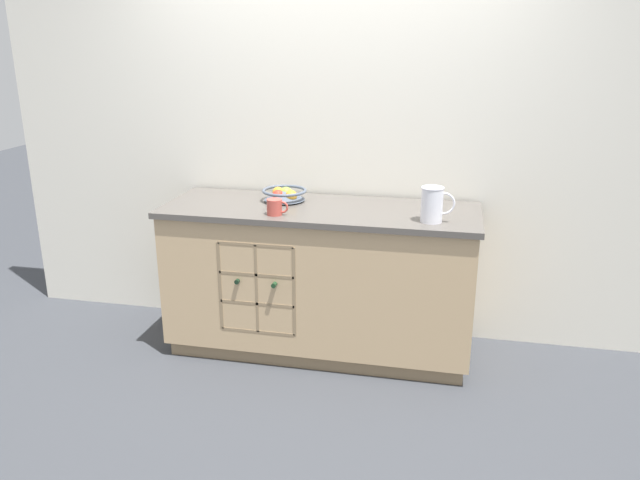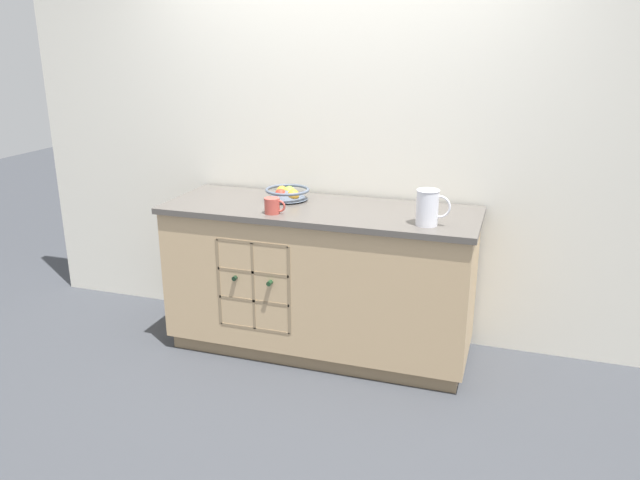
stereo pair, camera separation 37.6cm
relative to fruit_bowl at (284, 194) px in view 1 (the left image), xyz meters
The scene contains 6 objects.
ground_plane 1.01m from the fruit_bowl, 22.83° to the right, with size 14.00×14.00×0.00m, color #383A3F.
back_wall 0.48m from the fruit_bowl, 48.45° to the left, with size 4.40×0.06×2.55m, color silver.
kitchen_island 0.57m from the fruit_bowl, 23.51° to the right, with size 1.88×0.68×0.93m.
fruit_bowl is the anchor object (origin of this frame).
white_pitcher 0.95m from the fruit_bowl, 16.75° to the right, with size 0.19×0.12×0.20m.
ceramic_mug 0.32m from the fruit_bowl, 84.18° to the right, with size 0.13×0.09×0.09m.
Camera 1 is at (0.75, -3.50, 1.89)m, focal length 35.00 mm.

